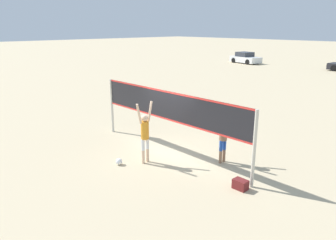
# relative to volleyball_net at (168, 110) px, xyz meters

# --- Properties ---
(ground_plane) EXTENTS (200.00, 200.00, 0.00)m
(ground_plane) POSITION_rel_volleyball_net_xyz_m (0.00, 0.00, -1.72)
(ground_plane) COLOR #C6B28C
(volleyball_net) EXTENTS (7.48, 0.11, 2.41)m
(volleyball_net) POSITION_rel_volleyball_net_xyz_m (0.00, 0.00, 0.00)
(volleyball_net) COLOR beige
(volleyball_net) RESTS_ON ground_plane
(player_spiker) EXTENTS (0.28, 0.71, 2.19)m
(player_spiker) POSITION_rel_volleyball_net_xyz_m (0.07, -1.17, -0.56)
(player_spiker) COLOR beige
(player_spiker) RESTS_ON ground_plane
(player_blocker) EXTENTS (0.28, 0.69, 2.05)m
(player_blocker) POSITION_rel_volleyball_net_xyz_m (1.92, 0.84, -0.64)
(player_blocker) COLOR #8C664C
(player_blocker) RESTS_ON ground_plane
(volleyball) EXTENTS (0.23, 0.23, 0.23)m
(volleyball) POSITION_rel_volleyball_net_xyz_m (-0.41, -1.97, -1.60)
(volleyball) COLOR white
(volleyball) RESTS_ON ground_plane
(gear_bag) EXTENTS (0.43, 0.29, 0.30)m
(gear_bag) POSITION_rel_volleyball_net_xyz_m (3.53, -0.36, -1.57)
(gear_bag) COLOR maroon
(gear_bag) RESTS_ON ground_plane
(parked_car_far) EXTENTS (4.33, 2.60, 1.42)m
(parked_car_far) POSITION_rel_volleyball_net_xyz_m (-15.88, 28.64, -1.08)
(parked_car_far) COLOR silver
(parked_car_far) RESTS_ON ground_plane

